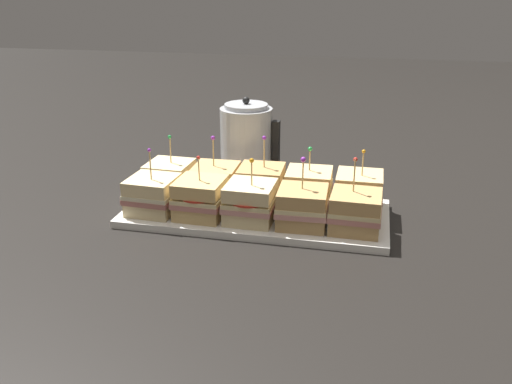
% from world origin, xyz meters
% --- Properties ---
extents(ground_plane, '(6.00, 6.00, 0.00)m').
position_xyz_m(ground_plane, '(0.00, 0.00, 0.00)').
color(ground_plane, black).
extents(serving_platter, '(0.63, 0.27, 0.02)m').
position_xyz_m(serving_platter, '(0.00, 0.00, 0.01)').
color(serving_platter, white).
rests_on(serving_platter, ground_plane).
extents(sandwich_front_far_left, '(0.12, 0.12, 0.16)m').
position_xyz_m(sandwich_front_far_left, '(-0.24, -0.06, 0.06)').
color(sandwich_front_far_left, beige).
rests_on(sandwich_front_far_left, serving_platter).
extents(sandwich_front_left, '(0.12, 0.12, 0.15)m').
position_xyz_m(sandwich_front_left, '(-0.12, -0.06, 0.06)').
color(sandwich_front_left, tan).
rests_on(sandwich_front_left, serving_platter).
extents(sandwich_front_center, '(0.11, 0.12, 0.15)m').
position_xyz_m(sandwich_front_center, '(-0.00, -0.06, 0.06)').
color(sandwich_front_center, beige).
rests_on(sandwich_front_center, serving_platter).
extents(sandwich_front_right, '(0.12, 0.12, 0.16)m').
position_xyz_m(sandwich_front_right, '(0.12, -0.06, 0.06)').
color(sandwich_front_right, tan).
rests_on(sandwich_front_right, serving_platter).
extents(sandwich_front_far_right, '(0.12, 0.12, 0.16)m').
position_xyz_m(sandwich_front_far_right, '(0.24, -0.06, 0.06)').
color(sandwich_front_far_right, tan).
rests_on(sandwich_front_far_right, serving_platter).
extents(sandwich_back_far_left, '(0.12, 0.12, 0.16)m').
position_xyz_m(sandwich_back_far_left, '(-0.24, 0.06, 0.06)').
color(sandwich_back_far_left, beige).
rests_on(sandwich_back_far_left, serving_platter).
extents(sandwich_back_left, '(0.12, 0.12, 0.16)m').
position_xyz_m(sandwich_back_left, '(-0.12, 0.06, 0.06)').
color(sandwich_back_left, tan).
rests_on(sandwich_back_left, serving_platter).
extents(sandwich_back_center, '(0.12, 0.12, 0.17)m').
position_xyz_m(sandwich_back_center, '(-0.00, 0.06, 0.06)').
color(sandwich_back_center, tan).
rests_on(sandwich_back_center, serving_platter).
extents(sandwich_back_right, '(0.12, 0.12, 0.15)m').
position_xyz_m(sandwich_back_right, '(0.12, 0.06, 0.06)').
color(sandwich_back_right, '#DBB77A').
rests_on(sandwich_back_right, serving_platter).
extents(sandwich_back_far_right, '(0.11, 0.11, 0.15)m').
position_xyz_m(sandwich_back_far_right, '(0.24, 0.06, 0.06)').
color(sandwich_back_far_right, '#DBB77A').
rests_on(sandwich_back_far_right, serving_platter).
extents(kettle_steel, '(0.17, 0.15, 0.24)m').
position_xyz_m(kettle_steel, '(-0.08, 0.26, 0.11)').
color(kettle_steel, '#B7BABF').
rests_on(kettle_steel, ground_plane).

